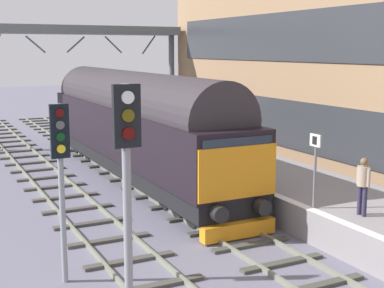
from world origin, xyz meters
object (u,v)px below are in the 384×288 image
at_px(signal_post_mid, 61,168).
at_px(platform_number_sign, 315,160).
at_px(signal_post_near, 128,200).
at_px(diesel_locomotive, 135,123).
at_px(waiting_passenger, 363,181).

distance_m(signal_post_mid, platform_number_sign, 7.27).
relative_size(signal_post_near, platform_number_sign, 2.32).
bearing_deg(diesel_locomotive, platform_number_sign, -79.07).
bearing_deg(signal_post_near, signal_post_mid, 90.00).
bearing_deg(platform_number_sign, signal_post_mid, 177.07).
xyz_separation_m(diesel_locomotive, signal_post_mid, (-5.38, -9.35, 0.38)).
xyz_separation_m(signal_post_mid, waiting_passenger, (8.02, -1.53, -0.86)).
bearing_deg(signal_post_mid, diesel_locomotive, 60.10).
bearing_deg(waiting_passenger, signal_post_near, 113.97).
xyz_separation_m(signal_post_near, platform_number_sign, (7.25, 4.22, -0.79)).
xyz_separation_m(signal_post_near, waiting_passenger, (8.02, 3.06, -1.24)).
bearing_deg(signal_post_near, diesel_locomotive, 68.91).
relative_size(diesel_locomotive, signal_post_mid, 4.01).
bearing_deg(signal_post_near, waiting_passenger, 20.88).
xyz_separation_m(platform_number_sign, waiting_passenger, (0.77, -1.16, -0.46)).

